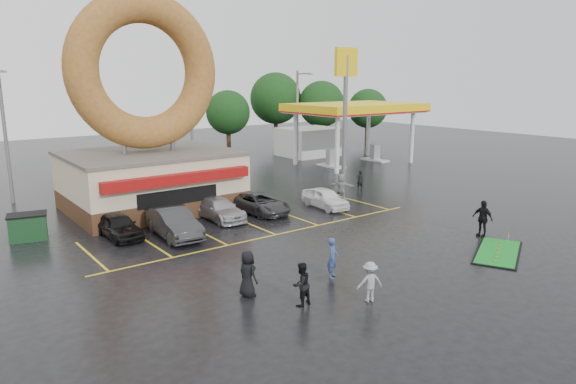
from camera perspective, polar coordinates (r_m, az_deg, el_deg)
ground at (r=25.24m, az=3.19°, el=-6.59°), size 120.00×120.00×0.00m
donut_shop at (r=33.75m, az=-15.21°, el=5.63°), size 10.20×8.70×13.50m
gas_station at (r=52.99m, az=5.19°, el=7.53°), size 12.30×13.65×5.90m
shell_sign at (r=41.48m, az=6.41°, el=11.23°), size 2.20×0.36×10.60m
streetlight_left at (r=38.63m, az=-28.92°, el=5.81°), size 0.40×2.21×9.00m
streetlight_mid at (r=43.80m, az=-10.64°, el=7.75°), size 0.40×2.21×9.00m
streetlight_right at (r=51.07m, az=1.10°, el=8.61°), size 0.40×2.21×9.00m
tree_far_a at (r=63.63m, az=3.73°, el=9.72°), size 5.60×5.60×8.00m
tree_far_b at (r=66.32m, az=8.85°, el=9.15°), size 4.90×4.90×7.00m
tree_far_c at (r=64.27m, az=-1.38°, el=10.35°), size 6.30×6.30×9.00m
tree_far_d at (r=58.30m, az=-6.68°, el=8.77°), size 4.90×4.90×7.00m
car_black at (r=28.56m, az=-18.30°, el=-3.58°), size 1.68×3.86×1.29m
car_dgrey at (r=27.87m, az=-12.57°, el=-3.36°), size 1.93×4.80×1.55m
car_silver at (r=30.92m, az=-7.64°, el=-1.87°), size 1.77×4.36×1.26m
car_grey at (r=32.09m, az=-3.19°, el=-1.25°), size 2.46×4.68×1.26m
car_white at (r=33.41m, az=4.15°, el=-0.68°), size 1.83×3.92×1.30m
person_blue at (r=21.86m, az=4.98°, el=-7.28°), size 0.76×0.70×1.74m
person_blackjkt at (r=19.23m, az=1.47°, el=-10.21°), size 0.88×0.72×1.65m
person_hoodie at (r=19.79m, az=9.08°, el=-9.82°), size 1.15×0.91×1.57m
person_bystander at (r=20.02m, az=-4.51°, el=-9.04°), size 0.70×0.96×1.83m
person_cameraman at (r=29.18m, az=20.79°, el=-2.75°), size 0.50×1.16×1.96m
person_walker_near at (r=35.44m, az=5.94°, el=0.55°), size 1.55×1.72×1.90m
person_walker_far at (r=38.90m, az=8.00°, el=1.31°), size 0.65×0.51×1.56m
dumpster at (r=30.05m, az=-26.92°, el=-3.53°), size 2.02×1.56×1.30m
putting_green at (r=26.97m, az=22.30°, el=-6.20°), size 4.89×3.72×0.56m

